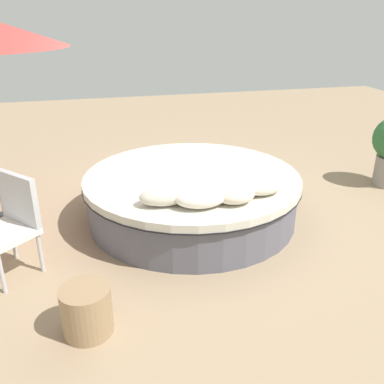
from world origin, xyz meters
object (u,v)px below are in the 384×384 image
(throw_pillow_0, at_px, (166,196))
(patio_chair, at_px, (11,219))
(throw_pillow_2, at_px, (234,193))
(throw_pillow_3, at_px, (260,185))
(throw_pillow_1, at_px, (201,197))
(side_table, at_px, (87,310))
(round_bed, at_px, (192,196))

(throw_pillow_0, xyz_separation_m, patio_chair, (1.49, -0.04, -0.10))
(throw_pillow_2, relative_size, throw_pillow_3, 0.88)
(throw_pillow_1, distance_m, side_table, 1.55)
(side_table, bearing_deg, patio_chair, -58.71)
(round_bed, bearing_deg, throw_pillow_1, 81.94)
(throw_pillow_3, xyz_separation_m, patio_chair, (2.52, -0.01, -0.10))
(throw_pillow_0, distance_m, patio_chair, 1.50)
(round_bed, distance_m, patio_chair, 2.09)
(throw_pillow_2, bearing_deg, round_bed, -74.48)
(throw_pillow_0, relative_size, throw_pillow_1, 1.02)
(throw_pillow_1, height_order, throw_pillow_3, throw_pillow_1)
(throw_pillow_0, xyz_separation_m, side_table, (0.84, 1.03, -0.45))
(round_bed, xyz_separation_m, throw_pillow_2, (-0.23, 0.84, 0.37))
(throw_pillow_0, bearing_deg, throw_pillow_3, -178.26)
(throw_pillow_1, height_order, throw_pillow_2, throw_pillow_1)
(round_bed, distance_m, throw_pillow_1, 0.95)
(throw_pillow_1, distance_m, throw_pillow_3, 0.72)
(patio_chair, bearing_deg, throw_pillow_2, -135.68)
(throw_pillow_1, relative_size, throw_pillow_2, 1.21)
(round_bed, distance_m, throw_pillow_3, 0.98)
(side_table, bearing_deg, throw_pillow_1, -142.55)
(throw_pillow_3, relative_size, side_table, 1.23)
(throw_pillow_1, xyz_separation_m, throw_pillow_2, (-0.36, -0.03, -0.00))
(throw_pillow_3, relative_size, patio_chair, 0.51)
(throw_pillow_0, bearing_deg, throw_pillow_1, 159.16)
(throw_pillow_1, relative_size, throw_pillow_3, 1.06)
(throw_pillow_3, distance_m, patio_chair, 2.53)
(round_bed, distance_m, throw_pillow_2, 0.95)
(throw_pillow_0, xyz_separation_m, throw_pillow_2, (-0.69, 0.10, 0.00))
(throw_pillow_2, bearing_deg, side_table, 31.20)
(throw_pillow_3, distance_m, side_table, 2.20)
(round_bed, height_order, side_table, round_bed)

